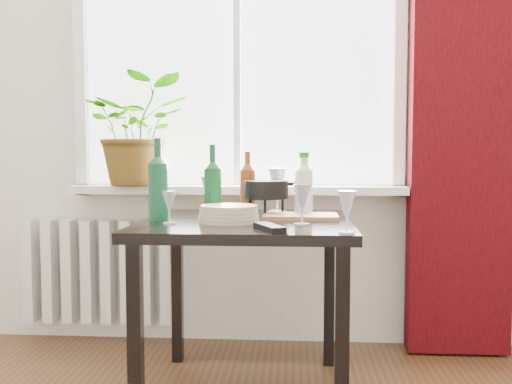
# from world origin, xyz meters

# --- Properties ---
(window) EXTENTS (1.72, 0.08, 1.62)m
(window) POSITION_xyz_m (0.00, 2.22, 1.60)
(window) COLOR white
(window) RESTS_ON ground
(windowsill) EXTENTS (1.72, 0.20, 0.04)m
(windowsill) POSITION_xyz_m (0.00, 2.15, 0.82)
(windowsill) COLOR silver
(windowsill) RESTS_ON ground
(curtain) EXTENTS (0.50, 0.12, 2.56)m
(curtain) POSITION_xyz_m (1.12, 2.12, 1.30)
(curtain) COLOR #320408
(curtain) RESTS_ON ground
(radiator) EXTENTS (0.80, 0.10, 0.55)m
(radiator) POSITION_xyz_m (-0.75, 2.18, 0.38)
(radiator) COLOR silver
(radiator) RESTS_ON ground
(table) EXTENTS (0.85, 0.85, 0.74)m
(table) POSITION_xyz_m (0.10, 1.55, 0.65)
(table) COLOR black
(table) RESTS_ON ground
(potted_plant) EXTENTS (0.61, 0.56, 0.56)m
(potted_plant) POSITION_xyz_m (-0.51, 2.12, 1.13)
(potted_plant) COLOR #2C7B20
(potted_plant) RESTS_ON windowsill
(wine_bottle_left) EXTENTS (0.09, 0.09, 0.34)m
(wine_bottle_left) POSITION_xyz_m (-0.25, 1.51, 0.91)
(wine_bottle_left) COLOR #0E4A27
(wine_bottle_left) RESTS_ON table
(wine_bottle_right) EXTENTS (0.07, 0.07, 0.31)m
(wine_bottle_right) POSITION_xyz_m (-0.05, 1.61, 0.90)
(wine_bottle_right) COLOR #0D451D
(wine_bottle_right) RESTS_ON table
(bottle_amber) EXTENTS (0.07, 0.07, 0.29)m
(bottle_amber) POSITION_xyz_m (0.09, 1.81, 0.88)
(bottle_amber) COLOR maroon
(bottle_amber) RESTS_ON table
(cleaning_bottle) EXTENTS (0.08, 0.08, 0.28)m
(cleaning_bottle) POSITION_xyz_m (0.34, 1.74, 0.88)
(cleaning_bottle) COLOR silver
(cleaning_bottle) RESTS_ON table
(wineglass_front_right) EXTENTS (0.09, 0.09, 0.16)m
(wineglass_front_right) POSITION_xyz_m (0.33, 1.40, 0.82)
(wineglass_front_right) COLOR #B6BFC4
(wineglass_front_right) RESTS_ON table
(wineglass_far_right) EXTENTS (0.07, 0.07, 0.15)m
(wineglass_far_right) POSITION_xyz_m (0.48, 1.18, 0.81)
(wineglass_far_right) COLOR silver
(wineglass_far_right) RESTS_ON table
(wineglass_back_center) EXTENTS (0.09, 0.09, 0.21)m
(wineglass_back_center) POSITION_xyz_m (0.22, 1.86, 0.85)
(wineglass_back_center) COLOR silver
(wineglass_back_center) RESTS_ON table
(wineglass_back_left) EXTENTS (0.09, 0.09, 0.16)m
(wineglass_back_left) POSITION_xyz_m (-0.11, 1.92, 0.82)
(wineglass_back_left) COLOR silver
(wineglass_back_left) RESTS_ON table
(wineglass_front_left) EXTENTS (0.06, 0.06, 0.13)m
(wineglass_front_left) POSITION_xyz_m (-0.18, 1.39, 0.81)
(wineglass_front_left) COLOR silver
(wineglass_front_left) RESTS_ON table
(plate_stack) EXTENTS (0.26, 0.26, 0.06)m
(plate_stack) POSITION_xyz_m (0.04, 1.47, 0.77)
(plate_stack) COLOR beige
(plate_stack) RESTS_ON table
(fondue_pot) EXTENTS (0.28, 0.27, 0.15)m
(fondue_pot) POSITION_xyz_m (0.17, 1.73, 0.82)
(fondue_pot) COLOR black
(fondue_pot) RESTS_ON table
(tv_remote) EXTENTS (0.13, 0.19, 0.02)m
(tv_remote) POSITION_xyz_m (0.21, 1.24, 0.75)
(tv_remote) COLOR black
(tv_remote) RESTS_ON table
(cutting_board) EXTENTS (0.31, 0.20, 0.02)m
(cutting_board) POSITION_xyz_m (0.32, 1.62, 0.75)
(cutting_board) COLOR #AB6D4D
(cutting_board) RESTS_ON table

